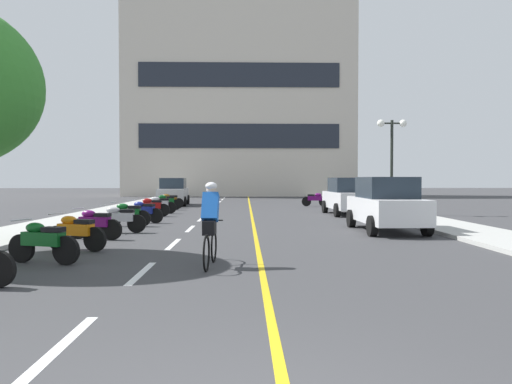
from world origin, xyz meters
The scene contains 33 objects.
ground_plane centered at (0.00, 21.00, 0.00)m, with size 140.00×140.00×0.00m, color #38383A.
curb_left centered at (-7.20, 24.00, 0.06)m, with size 2.40×72.00×0.12m, color #A8A8A3.
curb_right centered at (7.20, 24.00, 0.06)m, with size 2.40×72.00×0.12m, color #A8A8A3.
lane_dash_0 centered at (-2.00, 2.00, 0.00)m, with size 0.14×2.20×0.01m, color silver.
lane_dash_1 centered at (-2.00, 6.00, 0.00)m, with size 0.14×2.20×0.01m, color silver.
lane_dash_2 centered at (-2.00, 10.00, 0.00)m, with size 0.14×2.20×0.01m, color silver.
lane_dash_3 centered at (-2.00, 14.00, 0.00)m, with size 0.14×2.20×0.01m, color silver.
lane_dash_4 centered at (-2.00, 18.00, 0.00)m, with size 0.14×2.20×0.01m, color silver.
lane_dash_5 centered at (-2.00, 22.00, 0.00)m, with size 0.14×2.20×0.01m, color silver.
lane_dash_6 centered at (-2.00, 26.00, 0.00)m, with size 0.14×2.20×0.01m, color silver.
lane_dash_7 centered at (-2.00, 30.00, 0.00)m, with size 0.14×2.20×0.01m, color silver.
lane_dash_8 centered at (-2.00, 34.00, 0.00)m, with size 0.14×2.20×0.01m, color silver.
lane_dash_9 centered at (-2.00, 38.00, 0.00)m, with size 0.14×2.20×0.01m, color silver.
lane_dash_10 centered at (-2.00, 42.00, 0.00)m, with size 0.14×2.20×0.01m, color silver.
lane_dash_11 centered at (-2.00, 46.00, 0.00)m, with size 0.14×2.20×0.01m, color silver.
centre_line_yellow centered at (0.25, 24.00, 0.00)m, with size 0.12×66.00×0.01m, color gold.
office_building centered at (-0.62, 48.29, 10.05)m, with size 23.66×6.70×20.10m.
street_lamp_mid centered at (7.12, 20.48, 3.49)m, with size 1.46×0.36×4.54m.
parked_car_near centered at (4.65, 13.01, 0.92)m, with size 1.95×4.22×1.82m.
parked_car_mid centered at (4.97, 20.50, 0.92)m, with size 2.04×4.26×1.82m.
parked_car_far centered at (-4.84, 29.21, 0.92)m, with size 2.07×4.27×1.82m.
motorcycle_2 centered at (-4.25, 7.03, 0.47)m, with size 1.65×0.76×0.92m.
motorcycle_3 centered at (-4.22, 8.85, 0.47)m, with size 1.64×0.80×0.92m.
motorcycle_4 centered at (-4.43, 11.03, 0.47)m, with size 1.67×0.71×0.92m.
motorcycle_5 centered at (-4.16, 12.72, 0.47)m, with size 1.70×0.60×0.92m.
motorcycle_6 centered at (-4.41, 14.88, 0.47)m, with size 1.70×0.60×0.92m.
motorcycle_7 centered at (-4.13, 16.30, 0.47)m, with size 1.64×0.78×0.92m.
motorcycle_8 centered at (-4.45, 19.61, 0.47)m, with size 1.70×0.60×0.92m.
motorcycle_9 centered at (-4.42, 21.52, 0.47)m, with size 1.70×0.60×0.92m.
motorcycle_10 centered at (-4.55, 24.34, 0.47)m, with size 1.69×0.60×0.92m.
motorcycle_11 centered at (-4.62, 26.12, 0.47)m, with size 1.70×0.60×0.92m.
motorcycle_12 centered at (4.43, 27.79, 0.47)m, with size 1.67×0.71×0.92m.
cyclist_rider centered at (-0.77, 6.67, 0.89)m, with size 0.42×1.77×1.71m.
Camera 1 is at (-0.07, -3.00, 1.75)m, focal length 33.89 mm.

